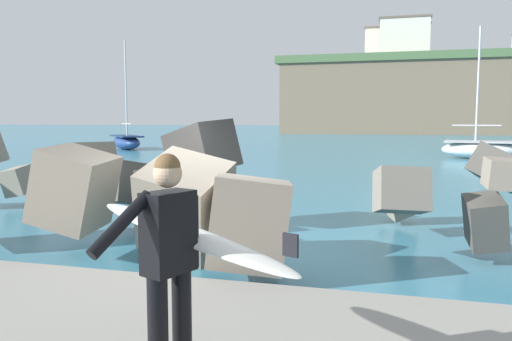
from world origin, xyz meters
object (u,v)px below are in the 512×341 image
(station_building_annex, at_px, (414,43))
(boat_near_right, at_px, (126,141))
(surfer_with_board, at_px, (176,250))
(station_building_west, at_px, (381,46))
(boat_near_left, at_px, (481,149))
(station_building_east, at_px, (404,39))

(station_building_annex, bearing_deg, boat_near_right, -112.36)
(surfer_with_board, relative_size, station_building_west, 0.33)
(station_building_west, height_order, station_building_annex, station_building_west)
(station_building_west, bearing_deg, surfer_with_board, -89.72)
(boat_near_left, bearing_deg, station_building_east, 93.30)
(boat_near_left, xyz_separation_m, boat_near_right, (-24.79, 3.29, 0.01))
(station_building_annex, bearing_deg, station_building_west, 142.91)
(surfer_with_board, height_order, station_building_east, station_building_east)
(surfer_with_board, bearing_deg, station_building_west, 90.28)
(boat_near_left, bearing_deg, station_building_annex, 91.66)
(boat_near_right, distance_m, station_building_annex, 62.38)
(surfer_with_board, distance_m, station_building_annex, 88.57)
(boat_near_left, distance_m, station_building_annex, 61.18)
(surfer_with_board, height_order, station_building_annex, station_building_annex)
(station_building_east, relative_size, station_building_annex, 1.43)
(boat_near_left, height_order, boat_near_right, boat_near_right)
(station_building_west, bearing_deg, station_building_east, -58.94)
(surfer_with_board, relative_size, station_building_annex, 0.36)
(surfer_with_board, xyz_separation_m, boat_near_left, (6.65, 27.96, -0.69))
(station_building_west, xyz_separation_m, station_building_annex, (5.38, -4.07, -0.23))
(boat_near_left, height_order, station_building_west, station_building_west)
(boat_near_right, bearing_deg, station_building_west, 73.61)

